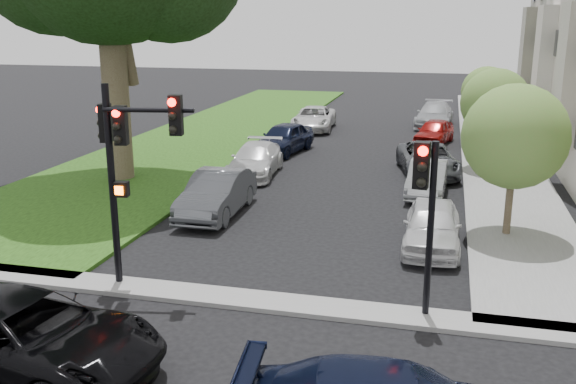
% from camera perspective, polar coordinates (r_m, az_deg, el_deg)
% --- Properties ---
extents(ground, '(140.00, 140.00, 0.00)m').
position_cam_1_polar(ground, '(14.07, -5.05, -13.20)').
color(ground, black).
rests_on(ground, ground).
extents(grass_strip, '(8.00, 44.00, 0.12)m').
position_cam_1_polar(grass_strip, '(38.58, -6.21, 5.33)').
color(grass_strip, '#1B360F').
rests_on(grass_strip, ground).
extents(sidewalk_right, '(3.50, 44.00, 0.12)m').
position_cam_1_polar(sidewalk_right, '(36.37, 17.87, 4.07)').
color(sidewalk_right, gray).
rests_on(sidewalk_right, ground).
extents(sidewalk_cross, '(60.00, 1.00, 0.12)m').
position_cam_1_polar(sidewalk_cross, '(15.74, -2.67, -9.66)').
color(sidewalk_cross, gray).
rests_on(sidewalk_cross, ground).
extents(small_tree_a, '(3.20, 3.20, 4.80)m').
position_cam_1_polar(small_tree_a, '(20.63, 19.54, 4.65)').
color(small_tree_a, '#493625').
rests_on(small_tree_a, ground).
extents(small_tree_b, '(3.03, 3.03, 4.55)m').
position_cam_1_polar(small_tree_b, '(29.93, 17.95, 7.54)').
color(small_tree_b, '#493625').
rests_on(small_tree_b, ground).
extents(small_tree_c, '(2.73, 2.73, 4.10)m').
position_cam_1_polar(small_tree_c, '(37.34, 17.23, 8.54)').
color(small_tree_c, '#493625').
rests_on(small_tree_c, ground).
extents(traffic_signal_main, '(2.53, 0.67, 5.17)m').
position_cam_1_polar(traffic_signal_main, '(16.11, -14.26, 3.62)').
color(traffic_signal_main, black).
rests_on(traffic_signal_main, ground).
extents(traffic_signal_secondary, '(0.54, 0.43, 4.13)m').
position_cam_1_polar(traffic_signal_secondary, '(14.37, 12.14, -0.45)').
color(traffic_signal_secondary, black).
rests_on(traffic_signal_secondary, ground).
extents(car_cross_near, '(5.86, 3.27, 1.55)m').
position_cam_1_polar(car_cross_near, '(13.62, -22.32, -11.73)').
color(car_cross_near, black).
rests_on(car_cross_near, ground).
extents(car_parked_0, '(1.67, 4.12, 1.40)m').
position_cam_1_polar(car_parked_0, '(19.57, 12.70, -2.93)').
color(car_parked_0, silver).
rests_on(car_parked_0, ground).
extents(car_parked_1, '(1.54, 4.01, 1.30)m').
position_cam_1_polar(car_parked_1, '(25.38, 12.28, 1.18)').
color(car_parked_1, '#999BA0').
rests_on(car_parked_1, ground).
extents(car_parked_2, '(3.20, 5.27, 1.37)m').
position_cam_1_polar(car_parked_2, '(28.73, 12.33, 2.88)').
color(car_parked_2, '#3F4247').
rests_on(car_parked_2, ground).
extents(car_parked_3, '(2.35, 4.16, 1.34)m').
position_cam_1_polar(car_parked_3, '(35.79, 12.87, 5.24)').
color(car_parked_3, maroon).
rests_on(car_parked_3, ground).
extents(car_parked_4, '(2.48, 5.29, 1.49)m').
position_cam_1_polar(car_parked_4, '(41.49, 12.89, 6.70)').
color(car_parked_4, '#999BA0').
rests_on(car_parked_4, ground).
extents(car_parked_5, '(1.68, 4.65, 1.52)m').
position_cam_1_polar(car_parked_5, '(22.39, -6.36, -0.16)').
color(car_parked_5, '#3F4247').
rests_on(car_parked_5, ground).
extents(car_parked_6, '(2.26, 4.81, 1.36)m').
position_cam_1_polar(car_parked_6, '(27.96, -2.92, 2.87)').
color(car_parked_6, silver).
rests_on(car_parked_6, ground).
extents(car_parked_7, '(2.58, 4.72, 1.52)m').
position_cam_1_polar(car_parked_7, '(32.54, -0.36, 4.81)').
color(car_parked_7, black).
rests_on(car_parked_7, ground).
extents(car_parked_8, '(2.65, 5.17, 1.40)m').
position_cam_1_polar(car_parked_8, '(39.44, 2.32, 6.56)').
color(car_parked_8, silver).
rests_on(car_parked_8, ground).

